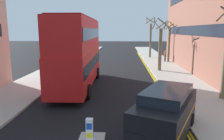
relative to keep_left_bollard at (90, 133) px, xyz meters
The scene contains 11 objects.
sidewalk_right 14.11m from the keep_left_bollard, 62.55° to the left, with size 4.00×80.00×0.14m, color #ADA89E.
sidewalk_left 14.11m from the keep_left_bollard, 117.45° to the left, with size 4.00×80.00×0.14m, color #ADA89E.
kerb_line_outer 11.41m from the keep_left_bollard, 67.29° to the left, with size 0.10×56.00×0.01m, color yellow.
kerb_line_inner 11.35m from the keep_left_bollard, 68.04° to the left, with size 0.10×56.00×0.01m, color yellow.
keep_left_bollard is the anchor object (origin of this frame).
double_decker_bus_away 10.07m from the keep_left_bollard, 104.11° to the left, with size 2.99×10.86×5.64m.
taxi_minivan 3.37m from the keep_left_bollard, 18.87° to the left, with size 3.73×5.15×2.12m.
pedestrian_far 25.04m from the keep_left_bollard, 72.82° to the left, with size 0.34×0.22×1.62m.
street_tree_near 25.43m from the keep_left_bollard, 71.80° to the left, with size 2.18×2.20×5.84m.
street_tree_mid 29.82m from the keep_left_bollard, 78.71° to the left, with size 1.61×1.73×6.74m.
street_tree_distant 17.79m from the keep_left_bollard, 72.07° to the left, with size 2.07×2.08×5.84m.
Camera 1 is at (1.32, -4.58, 4.64)m, focal length 34.99 mm.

